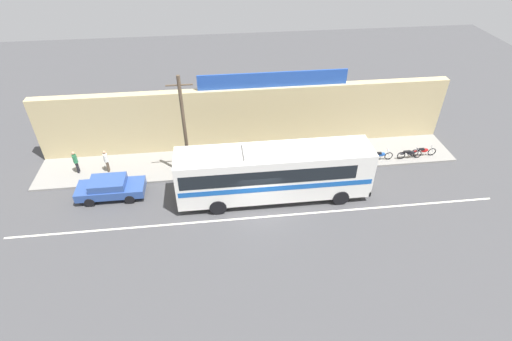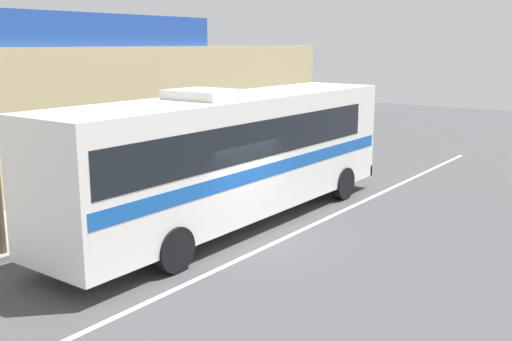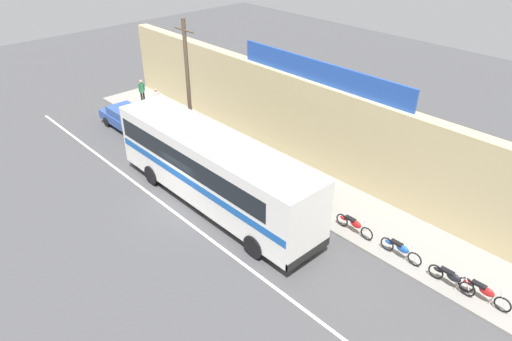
% 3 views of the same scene
% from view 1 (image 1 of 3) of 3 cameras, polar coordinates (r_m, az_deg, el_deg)
% --- Properties ---
extents(ground_plane, '(70.00, 70.00, 0.00)m').
position_cam_1_polar(ground_plane, '(24.83, 0.50, -5.53)').
color(ground_plane, '#444447').
extents(sidewalk_slab, '(30.00, 3.60, 0.14)m').
position_cam_1_polar(sidewalk_slab, '(28.83, -0.78, 1.49)').
color(sidewalk_slab, gray).
rests_on(sidewalk_slab, ground_plane).
extents(storefront_facade, '(30.00, 0.70, 4.80)m').
position_cam_1_polar(storefront_facade, '(29.40, -1.27, 7.61)').
color(storefront_facade, tan).
rests_on(storefront_facade, ground_plane).
extents(storefront_billboard, '(10.65, 0.12, 1.10)m').
position_cam_1_polar(storefront_billboard, '(28.31, 2.52, 13.05)').
color(storefront_billboard, '#234CAD').
rests_on(storefront_billboard, storefront_facade).
extents(road_center_stripe, '(30.00, 0.14, 0.01)m').
position_cam_1_polar(road_center_stripe, '(24.24, 0.74, -6.78)').
color(road_center_stripe, silver).
rests_on(road_center_stripe, ground_plane).
extents(intercity_bus, '(12.09, 2.63, 3.78)m').
position_cam_1_polar(intercity_bus, '(24.42, 2.44, -0.12)').
color(intercity_bus, white).
rests_on(intercity_bus, ground_plane).
extents(parked_car, '(4.26, 1.82, 1.37)m').
position_cam_1_polar(parked_car, '(26.93, -20.40, -2.33)').
color(parked_car, '#2D4C93').
rests_on(parked_car, ground_plane).
extents(utility_pole, '(1.60, 0.22, 7.37)m').
position_cam_1_polar(utility_pole, '(25.45, -10.33, 6.04)').
color(utility_pole, brown).
rests_on(utility_pole, sidewalk_slab).
extents(motorcycle_orange, '(1.86, 0.56, 0.94)m').
position_cam_1_polar(motorcycle_orange, '(30.77, 21.35, 2.30)').
color(motorcycle_orange, black).
rests_on(motorcycle_orange, sidewalk_slab).
extents(motorcycle_green, '(1.94, 0.56, 0.94)m').
position_cam_1_polar(motorcycle_green, '(29.03, 13.46, 1.83)').
color(motorcycle_green, black).
rests_on(motorcycle_green, sidewalk_slab).
extents(motorcycle_black, '(1.89, 0.56, 0.94)m').
position_cam_1_polar(motorcycle_black, '(29.88, 17.57, 2.13)').
color(motorcycle_black, black).
rests_on(motorcycle_black, sidewalk_slab).
extents(motorcycle_blue, '(1.96, 0.56, 0.94)m').
position_cam_1_polar(motorcycle_blue, '(31.44, 23.09, 2.60)').
color(motorcycle_blue, black).
rests_on(motorcycle_blue, sidewalk_slab).
extents(pedestrian_far_right, '(0.30, 0.48, 1.72)m').
position_cam_1_polar(pedestrian_far_right, '(29.67, -24.74, 1.34)').
color(pedestrian_far_right, black).
rests_on(pedestrian_far_right, sidewalk_slab).
extents(pedestrian_far_left, '(0.30, 0.48, 1.70)m').
position_cam_1_polar(pedestrian_far_left, '(28.98, -20.93, 1.51)').
color(pedestrian_far_left, brown).
rests_on(pedestrian_far_left, sidewalk_slab).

